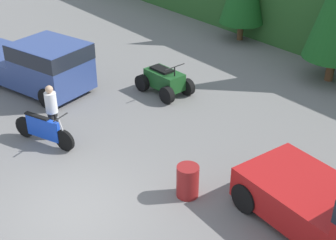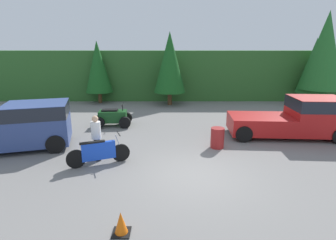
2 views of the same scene
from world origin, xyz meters
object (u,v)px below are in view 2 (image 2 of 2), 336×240
(pickup_truck_red, at_px, (298,116))
(rider_person, at_px, (96,136))
(dirt_bike, at_px, (98,153))
(steel_barrel, at_px, (217,138))
(quad_atv, at_px, (112,117))
(traffic_cone, at_px, (121,224))
(pickup_truck_second, at_px, (16,126))

(pickup_truck_red, xyz_separation_m, rider_person, (-8.97, -2.80, -0.05))
(dirt_bike, distance_m, steel_barrel, 4.97)
(quad_atv, height_order, traffic_cone, quad_atv)
(pickup_truck_second, height_order, dirt_bike, pickup_truck_second)
(quad_atv, relative_size, rider_person, 1.19)
(quad_atv, bearing_deg, pickup_truck_red, -14.48)
(dirt_bike, relative_size, steel_barrel, 2.46)
(traffic_cone, relative_size, steel_barrel, 0.62)
(dirt_bike, bearing_deg, pickup_truck_red, -1.60)
(pickup_truck_red, distance_m, steel_barrel, 4.44)
(pickup_truck_second, bearing_deg, dirt_bike, -38.51)
(pickup_truck_red, bearing_deg, rider_person, -159.22)
(pickup_truck_red, relative_size, quad_atv, 2.58)
(traffic_cone, distance_m, steel_barrel, 6.35)
(pickup_truck_second, height_order, steel_barrel, pickup_truck_second)
(rider_person, xyz_separation_m, steel_barrel, (4.83, 1.31, -0.51))
(pickup_truck_second, distance_m, steel_barrel, 8.53)
(dirt_bike, bearing_deg, rider_person, 90.30)
(pickup_truck_red, relative_size, pickup_truck_second, 0.92)
(pickup_truck_red, distance_m, traffic_cone, 10.16)
(pickup_truck_second, bearing_deg, pickup_truck_red, -8.56)
(pickup_truck_red, distance_m, quad_atv, 9.51)
(dirt_bike, bearing_deg, pickup_truck_second, 135.59)
(pickup_truck_red, height_order, rider_person, pickup_truck_red)
(dirt_bike, bearing_deg, traffic_cone, -90.50)
(pickup_truck_second, height_order, quad_atv, pickup_truck_second)
(quad_atv, xyz_separation_m, steel_barrel, (5.17, -3.34, -0.04))
(dirt_bike, height_order, rider_person, rider_person)
(quad_atv, bearing_deg, dirt_bike, -87.45)
(quad_atv, distance_m, traffic_cone, 9.05)
(quad_atv, distance_m, rider_person, 4.69)
(quad_atv, bearing_deg, pickup_truck_second, -137.26)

